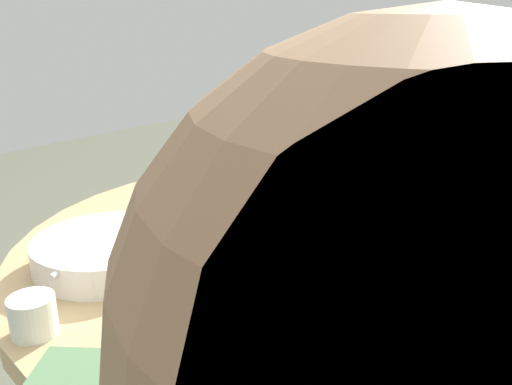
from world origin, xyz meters
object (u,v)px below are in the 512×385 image
tea_cup_near (33,316)px  tea_cup_far (254,352)px  rice_bowl (288,176)px  round_dining_table (301,296)px  dish_greens (294,287)px  soup_bowl (108,252)px  dish_stirfry (417,208)px  tea_cup_side (386,167)px

tea_cup_near → tea_cup_far: same height
tea_cup_near → rice_bowl: bearing=-171.3°
round_dining_table → rice_bowl: 0.38m
dish_greens → tea_cup_far: (0.19, 0.08, 0.01)m
rice_bowl → tea_cup_near: (0.79, 0.12, -0.01)m
round_dining_table → soup_bowl: (0.34, -0.22, 0.16)m
round_dining_table → dish_greens: 0.29m
dish_greens → round_dining_table: bearing=-147.7°
rice_bowl → dish_stirfry: size_ratio=1.31×
rice_bowl → soup_bowl: bearing=0.8°
tea_cup_near → tea_cup_far: 0.35m
rice_bowl → dish_greens: (0.45, 0.36, -0.02)m
tea_cup_side → dish_stirfry: bearing=42.4°
tea_cup_near → tea_cup_side: tea_cup_side is taller
round_dining_table → rice_bowl: (-0.25, -0.23, 0.17)m
soup_bowl → tea_cup_near: bearing=28.1°
dish_greens → tea_cup_near: (0.34, -0.24, 0.01)m
dish_stirfry → tea_cup_side: tea_cup_side is taller
rice_bowl → dish_greens: 0.58m
dish_stirfry → tea_cup_side: (-0.22, -0.20, 0.02)m
round_dining_table → dish_stirfry: dish_stirfry is taller
round_dining_table → dish_stirfry: bearing=159.1°
round_dining_table → dish_greens: size_ratio=4.95×
tea_cup_far → tea_cup_side: (-0.92, -0.29, 0.00)m
rice_bowl → soup_bowl: (0.58, 0.01, -0.01)m
rice_bowl → tea_cup_far: size_ratio=3.96×
tea_cup_far → tea_cup_side: tea_cup_side is taller
soup_bowl → tea_cup_far: (0.06, 0.43, 0.00)m
round_dining_table → tea_cup_far: size_ratio=16.35×
round_dining_table → rice_bowl: bearing=-137.2°
tea_cup_near → tea_cup_side: size_ratio=1.04×
tea_cup_near → tea_cup_side: 1.07m
tea_cup_near → tea_cup_side: (-1.07, 0.03, 0.00)m
tea_cup_near → tea_cup_far: size_ratio=0.95×
dish_greens → rice_bowl: bearing=-141.6°
round_dining_table → soup_bowl: size_ratio=4.14×
tea_cup_near → round_dining_table: bearing=168.8°
round_dining_table → rice_bowl: rice_bowl is taller
rice_bowl → tea_cup_far: (0.64, 0.44, -0.01)m
round_dining_table → tea_cup_side: bearing=-171.0°
dish_stirfry → tea_cup_far: tea_cup_far is taller
soup_bowl → dish_greens: size_ratio=1.20×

